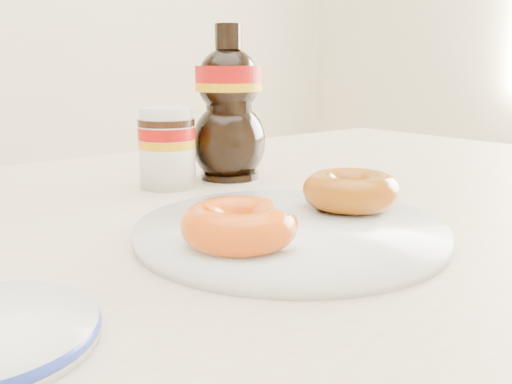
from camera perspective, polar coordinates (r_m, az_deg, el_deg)
dining_table at (r=0.68m, az=0.56°, el=-8.11°), size 1.40×0.90×0.75m
plate at (r=0.53m, az=3.45°, el=-3.84°), size 0.29×0.29×0.01m
donut_bitten at (r=0.46m, az=-1.69°, el=-3.28°), size 0.12×0.12×0.03m
donut_whole at (r=0.59m, az=9.47°, el=0.18°), size 0.12×0.12×0.03m
nutella_jar at (r=0.74m, az=-8.89°, el=4.72°), size 0.07×0.07×0.10m
syrup_bottle at (r=0.79m, az=-2.73°, el=8.88°), size 0.12×0.10×0.21m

